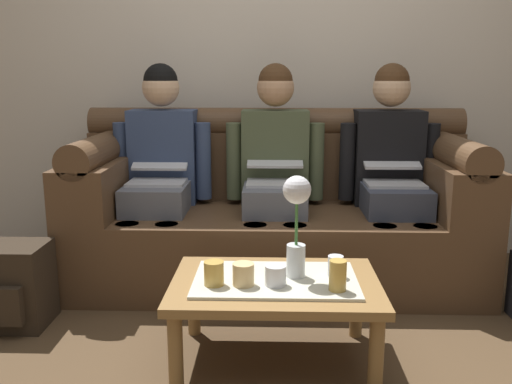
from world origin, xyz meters
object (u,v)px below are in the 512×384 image
object	(u,v)px
person_left	(160,165)
cup_far_right	(338,275)
person_middle	(275,165)
flower_vase	(297,215)
cup_near_left	(277,275)
cup_far_left	(214,273)
coffee_table	(275,291)
backpack_left	(10,286)
person_right	(391,166)
couch	(275,215)
cup_far_center	(243,274)
cup_near_right	(335,266)

from	to	relation	value
person_left	cup_far_right	bearing A→B (deg)	-51.07
person_middle	flower_vase	distance (m)	0.96
person_middle	cup_far_right	bearing A→B (deg)	-77.94
person_middle	flower_vase	world-z (taller)	person_middle
cup_near_left	cup_far_left	xyz separation A→B (m)	(-0.24, -0.01, 0.01)
coffee_table	backpack_left	world-z (taller)	backpack_left
person_middle	cup_far_right	world-z (taller)	person_middle
person_right	cup_near_left	world-z (taller)	person_right
couch	cup_far_center	world-z (taller)	couch
person_right	cup_far_left	size ratio (longest dim) A/B	12.93
cup_far_center	backpack_left	distance (m)	1.20
person_middle	cup_far_center	bearing A→B (deg)	-96.74
person_right	flower_vase	size ratio (longest dim) A/B	2.96
person_middle	backpack_left	distance (m)	1.48
cup_far_right	backpack_left	size ratio (longest dim) A/B	0.30
cup_near_right	cup_far_right	bearing A→B (deg)	-93.21
coffee_table	cup_near_left	bearing A→B (deg)	-86.67
cup_near_right	coffee_table	bearing A→B (deg)	-173.58
cup_far_center	cup_near_left	bearing A→B (deg)	1.55
person_left	backpack_left	size ratio (longest dim) A/B	3.13
person_right	cup_far_center	size ratio (longest dim) A/B	13.99
cup_far_center	backpack_left	size ratio (longest dim) A/B	0.22
cup_near_right	cup_far_left	bearing A→B (deg)	-167.61
cup_near_right	backpack_left	distance (m)	1.52
couch	person_right	bearing A→B (deg)	-0.32
coffee_table	person_middle	bearing A→B (deg)	90.00
flower_vase	cup_far_center	distance (m)	0.31
flower_vase	backpack_left	xyz separation A→B (m)	(-1.32, 0.28, -0.42)
cup_near_left	person_left	bearing A→B (deg)	121.95
person_left	cup_far_right	xyz separation A→B (m)	(0.88, -1.09, -0.24)
couch	cup_far_left	size ratio (longest dim) A/B	23.52
person_right	coffee_table	xyz separation A→B (m)	(-0.65, -0.97, -0.35)
flower_vase	cup_near_right	bearing A→B (deg)	1.33
couch	cup_far_right	distance (m)	1.12
cup_near_right	cup_far_right	xyz separation A→B (m)	(-0.01, -0.14, 0.02)
cup_far_center	cup_far_left	distance (m)	0.11
cup_far_left	backpack_left	world-z (taller)	cup_far_left
backpack_left	cup_near_left	bearing A→B (deg)	-16.84
person_middle	cup_near_right	size ratio (longest dim) A/B	14.19
couch	person_left	world-z (taller)	person_left
cup_far_left	cup_far_right	distance (m)	0.47
person_middle	coffee_table	xyz separation A→B (m)	(0.00, -0.97, -0.35)
person_middle	coffee_table	world-z (taller)	person_middle
cup_near_left	backpack_left	xyz separation A→B (m)	(-1.24, 0.38, -0.21)
person_left	coffee_table	xyz separation A→B (m)	(0.65, -0.97, -0.35)
person_right	cup_far_right	distance (m)	1.19
person_right	cup_far_left	bearing A→B (deg)	-130.11
coffee_table	cup_far_right	world-z (taller)	cup_far_right
person_left	cup_far_left	xyz separation A→B (m)	(0.41, -1.05, -0.25)
cup_far_left	cup_far_right	world-z (taller)	cup_far_right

